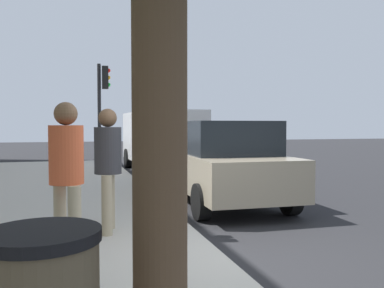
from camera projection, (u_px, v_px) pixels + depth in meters
The scene contains 7 objects.
ground_plane at pixel (225, 267), 4.83m from camera, with size 80.00×80.00×0.00m, color #232326.
parking_meter at pixel (162, 160), 6.08m from camera, with size 0.36×0.12×1.41m.
pedestrian_at_meter at pixel (108, 159), 5.84m from camera, with size 0.53×0.39×1.77m.
pedestrian_bystander at pixel (66, 166), 4.71m from camera, with size 0.50×0.39×1.80m.
parked_sedan_near at pixel (222, 162), 8.75m from camera, with size 4.44×2.04×1.77m.
parked_van_far at pixel (161, 137), 14.95m from camera, with size 5.25×2.24×2.18m.
traffic_signal at pixel (102, 99), 13.75m from camera, with size 0.24×0.44×3.60m.
Camera 1 is at (-4.46, 1.70, 1.68)m, focal length 38.24 mm.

